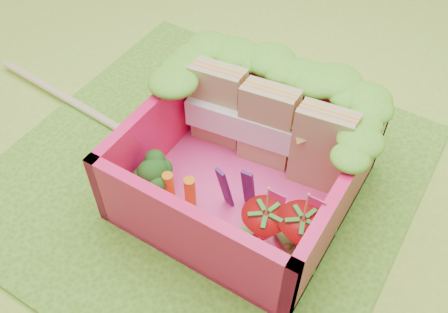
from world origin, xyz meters
name	(u,v)px	position (x,y,z in m)	size (l,w,h in m)	color
ground	(206,175)	(0.00, 0.00, 0.00)	(14.00, 14.00, 0.00)	#99BF36
placemat	(205,174)	(0.00, 0.00, 0.01)	(2.60, 2.60, 0.03)	#598E20
bento_floor	(243,188)	(0.29, 0.00, 0.06)	(1.30, 1.30, 0.05)	#FF4197
bento_box	(244,163)	(0.29, 0.00, 0.31)	(1.30, 1.30, 0.55)	#F91554
lettuce_ruffle	(285,78)	(0.29, 0.48, 0.64)	(1.43, 0.77, 0.11)	#44991B
sandwich_stack	(268,127)	(0.30, 0.29, 0.38)	(1.10, 0.31, 0.60)	tan
broccoli	(152,175)	(-0.16, -0.34, 0.26)	(0.34, 0.34, 0.26)	#6FAC53
carrot_sticks	(180,190)	(0.02, -0.31, 0.20)	(0.21, 0.09, 0.25)	orange
purple_wedges	(237,188)	(0.34, -0.16, 0.27)	(0.19, 0.10, 0.38)	#441857
strawberry_left	(264,228)	(0.60, -0.29, 0.22)	(0.27, 0.27, 0.51)	#B90B1A
strawberry_right	(300,234)	(0.79, -0.23, 0.23)	(0.28, 0.28, 0.52)	#B90B1A
snap_peas	(279,238)	(0.68, -0.24, 0.11)	(0.64, 0.55, 0.05)	green
chopsticks	(92,113)	(-1.02, 0.02, 0.05)	(2.01, 0.21, 0.05)	#E4CB7D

